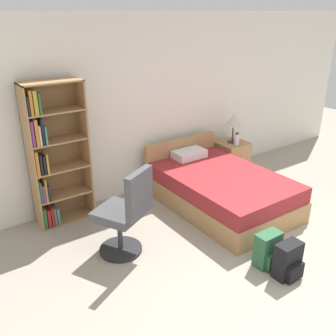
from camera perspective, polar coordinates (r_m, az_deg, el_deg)
The scene contains 10 objects.
ground_plane at distance 4.13m, azimuth 23.13°, elevation -18.54°, with size 14.00×14.00×0.00m, color #A39989.
wall_back at distance 5.62m, azimuth -3.22°, elevation 9.40°, with size 9.00×0.06×2.60m.
bookshelf at distance 4.90m, azimuth -17.28°, elevation 1.66°, with size 0.72×0.33×1.85m.
bed at distance 5.41m, azimuth 7.71°, elevation -3.04°, with size 1.32×2.02×0.76m.
office_chair at distance 4.22m, azimuth -6.43°, elevation -7.05°, with size 0.67×0.71×1.07m.
nightstand at distance 6.51m, azimuth 9.62°, elevation 1.58°, with size 0.48×0.49×0.55m.
table_lamp at distance 6.33m, azimuth 9.98°, elevation 7.11°, with size 0.28×0.28×0.48m.
water_bottle at distance 6.29m, azimuth 10.42°, elevation 4.36°, with size 0.08×0.08×0.21m.
backpack_green at distance 4.33m, azimuth 15.03°, elevation -12.01°, with size 0.29×0.22×0.40m.
backpack_black at distance 4.22m, azimuth 17.86°, elevation -13.37°, with size 0.29×0.22×0.40m.
Camera 1 is at (-2.87, -1.42, 2.62)m, focal length 40.00 mm.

